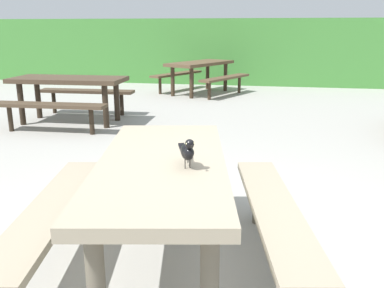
% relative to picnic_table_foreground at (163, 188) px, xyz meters
% --- Properties ---
extents(ground_plane, '(60.00, 60.00, 0.00)m').
position_rel_picnic_table_foreground_xyz_m(ground_plane, '(0.26, 0.05, -0.56)').
color(ground_plane, '#A3A099').
extents(hedge_wall, '(28.00, 1.45, 1.75)m').
position_rel_picnic_table_foreground_xyz_m(hedge_wall, '(0.26, 9.65, 0.32)').
color(hedge_wall, '#428438').
rests_on(hedge_wall, ground).
extents(picnic_table_foreground, '(1.96, 1.98, 0.74)m').
position_rel_picnic_table_foreground_xyz_m(picnic_table_foreground, '(0.00, 0.00, 0.00)').
color(picnic_table_foreground, gray).
rests_on(picnic_table_foreground, ground).
extents(bird_grackle, '(0.15, 0.27, 0.18)m').
position_rel_picnic_table_foreground_xyz_m(bird_grackle, '(0.19, -0.14, 0.29)').
color(bird_grackle, black).
rests_on(bird_grackle, picnic_table_foreground).
extents(picnic_table_mid_left, '(2.26, 2.27, 0.74)m').
position_rel_picnic_table_foreground_xyz_m(picnic_table_mid_left, '(-0.98, 7.39, 0.00)').
color(picnic_table_mid_left, brown).
rests_on(picnic_table_mid_left, ground).
extents(picnic_table_far_centre, '(1.82, 1.73, 0.74)m').
position_rel_picnic_table_foreground_xyz_m(picnic_table_far_centre, '(-2.55, 3.89, 0.00)').
color(picnic_table_far_centre, '#473828').
rests_on(picnic_table_far_centre, ground).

